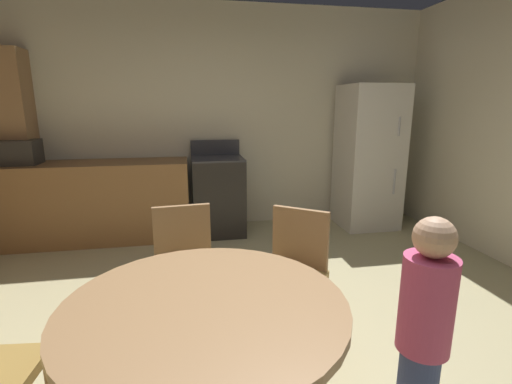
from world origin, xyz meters
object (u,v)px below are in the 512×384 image
at_px(refrigerator, 368,157).
at_px(dining_table, 206,338).
at_px(microwave, 16,152).
at_px(chair_northeast, 293,269).
at_px(chair_north, 185,264).
at_px(person_child, 423,332).
at_px(oven_range, 218,195).

distance_m(refrigerator, dining_table, 3.66).
bearing_deg(microwave, chair_northeast, -42.32).
distance_m(chair_north, person_child, 1.46).
height_order(chair_northeast, person_child, person_child).
bearing_deg(person_child, oven_range, -72.55).
bearing_deg(chair_north, dining_table, 0.00).
xyz_separation_m(oven_range, dining_table, (-0.30, -2.97, 0.13)).
bearing_deg(chair_northeast, refrigerator, -178.84).
height_order(chair_north, person_child, person_child).
relative_size(oven_range, refrigerator, 0.62).
distance_m(refrigerator, person_child, 3.29).
bearing_deg(dining_table, oven_range, 84.24).
relative_size(chair_north, person_child, 0.80).
bearing_deg(chair_north, chair_northeast, 68.54).
height_order(chair_northeast, chair_north, same).
relative_size(oven_range, chair_northeast, 1.26).
relative_size(oven_range, microwave, 2.50).
bearing_deg(oven_range, chair_north, -100.96).
height_order(microwave, dining_table, microwave).
relative_size(dining_table, chair_north, 1.31).
bearing_deg(chair_north, oven_range, 163.77).
relative_size(oven_range, chair_north, 1.26).
distance_m(oven_range, microwave, 2.20).
relative_size(microwave, person_child, 0.40).
bearing_deg(oven_range, chair_northeast, -82.48).
xyz_separation_m(oven_range, person_child, (0.61, -3.07, 0.11)).
xyz_separation_m(dining_table, chair_north, (-0.09, 0.96, -0.10)).
relative_size(dining_table, chair_northeast, 1.31).
height_order(oven_range, chair_north, oven_range).
bearing_deg(chair_northeast, chair_north, -68.54).
distance_m(chair_northeast, person_child, 0.93).
height_order(dining_table, chair_northeast, chair_northeast).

